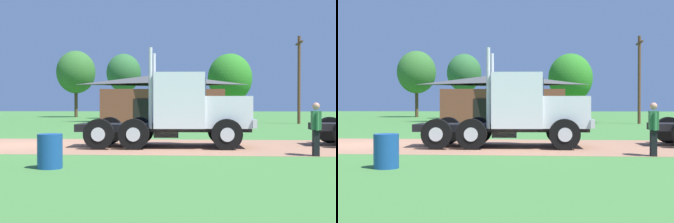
# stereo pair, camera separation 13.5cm
# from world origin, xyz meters

# --- Properties ---
(ground_plane) EXTENTS (200.00, 200.00, 0.00)m
(ground_plane) POSITION_xyz_m (0.00, 0.00, 0.00)
(ground_plane) COLOR #427A37
(dirt_track) EXTENTS (120.00, 6.54, 0.01)m
(dirt_track) POSITION_xyz_m (0.00, 0.00, 0.00)
(dirt_track) COLOR #9F6F53
(dirt_track) RESTS_ON ground_plane
(truck_foreground_white) EXTENTS (6.71, 2.86, 3.68)m
(truck_foreground_white) POSITION_xyz_m (6.69, -0.26, 1.34)
(truck_foreground_white) COLOR black
(truck_foreground_white) RESTS_ON ground_plane
(visitor_standing_near) EXTENTS (0.30, 0.65, 1.67)m
(visitor_standing_near) POSITION_xyz_m (10.90, -3.03, 0.91)
(visitor_standing_near) COLOR #33723F
(visitor_standing_near) RESTS_ON ground_plane
(steel_barrel) EXTENTS (0.63, 0.63, 0.87)m
(steel_barrel) POSITION_xyz_m (3.51, -6.30, 0.43)
(steel_barrel) COLOR #19478C
(steel_barrel) RESTS_ON ground_plane
(shed_building) EXTENTS (12.33, 6.66, 4.62)m
(shed_building) POSITION_xyz_m (3.73, 25.39, 2.23)
(shed_building) COLOR brown
(shed_building) RESTS_ON ground_plane
(utility_pole_near) EXTENTS (0.26, 2.20, 7.54)m
(utility_pole_near) POSITION_xyz_m (15.82, 21.55, 4.02)
(utility_pole_near) COLOR brown
(utility_pole_near) RESTS_ON ground_plane
(tree_mid) EXTENTS (5.21, 5.21, 8.93)m
(tree_mid) POSITION_xyz_m (-9.29, 41.33, 6.04)
(tree_mid) COLOR #513823
(tree_mid) RESTS_ON ground_plane
(tree_right) EXTENTS (4.13, 4.13, 7.76)m
(tree_right) POSITION_xyz_m (-1.77, 35.39, 5.46)
(tree_right) COLOR #513823
(tree_right) RESTS_ON ground_plane
(tree_far_right) EXTENTS (5.56, 5.56, 8.09)m
(tree_far_right) POSITION_xyz_m (11.11, 38.78, 5.02)
(tree_far_right) COLOR #513823
(tree_far_right) RESTS_ON ground_plane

